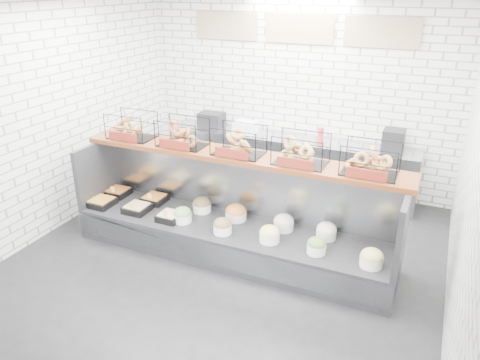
% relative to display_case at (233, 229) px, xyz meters
% --- Properties ---
extents(ground, '(5.50, 5.50, 0.00)m').
position_rel_display_case_xyz_m(ground, '(0.00, -0.34, -0.33)').
color(ground, black).
rests_on(ground, ground).
extents(room_shell, '(5.02, 5.51, 3.01)m').
position_rel_display_case_xyz_m(room_shell, '(0.00, 0.26, 1.73)').
color(room_shell, white).
rests_on(room_shell, ground).
extents(display_case, '(4.00, 0.90, 1.20)m').
position_rel_display_case_xyz_m(display_case, '(0.00, 0.00, 0.00)').
color(display_case, black).
rests_on(display_case, ground).
extents(bagel_shelf, '(4.10, 0.50, 0.40)m').
position_rel_display_case_xyz_m(bagel_shelf, '(0.01, 0.18, 1.05)').
color(bagel_shelf, '#4C2210').
rests_on(bagel_shelf, display_case).
extents(prep_counter, '(4.00, 0.60, 1.20)m').
position_rel_display_case_xyz_m(prep_counter, '(-0.00, 2.09, 0.14)').
color(prep_counter, '#93969B').
rests_on(prep_counter, ground).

